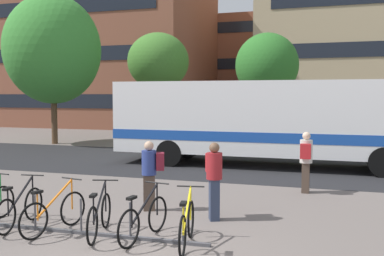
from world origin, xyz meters
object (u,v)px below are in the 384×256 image
city_bus (275,119)px  parked_bicycle_yellow_6 (187,225)px  parked_bicycle_black_2 (20,209)px  parked_bicycle_black_4 (100,216)px  parked_bicycle_black_5 (144,219)px  street_tree_3 (53,49)px  commuter_red_pack_0 (306,158)px  parked_bicycle_orange_3 (54,213)px  street_tree_2 (158,62)px  commuter_maroon_pack_1 (151,171)px  street_tree_0 (267,66)px  commuter_red_pack_3 (214,175)px

city_bus → parked_bicycle_yellow_6: size_ratio=7.05×
parked_bicycle_black_2 → parked_bicycle_yellow_6: bearing=-98.7°
parked_bicycle_black_4 → parked_bicycle_black_5: size_ratio=0.98×
parked_bicycle_yellow_6 → street_tree_3: street_tree_3 is taller
city_bus → parked_bicycle_black_2: bearing=-114.3°
commuter_red_pack_0 → parked_bicycle_black_5: bearing=152.2°
parked_bicycle_orange_3 → street_tree_2: street_tree_2 is taller
parked_bicycle_black_4 → commuter_maroon_pack_1: (0.24, 1.99, 0.55)m
commuter_maroon_pack_1 → parked_bicycle_orange_3: bearing=40.0°
parked_bicycle_black_4 → commuter_red_pack_0: size_ratio=1.00×
parked_bicycle_black_4 → street_tree_0: size_ratio=0.27×
parked_bicycle_yellow_6 → street_tree_3: (-11.90, 13.36, 4.79)m
city_bus → parked_bicycle_black_5: bearing=-98.7°
parked_bicycle_black_4 → street_tree_0: (0.95, 17.66, 3.98)m
city_bus → street_tree_2: bearing=133.8°
city_bus → parked_bicycle_yellow_6: (-0.56, -9.19, -1.39)m
parked_bicycle_black_2 → parked_bicycle_black_5: size_ratio=1.00×
parked_bicycle_black_2 → commuter_maroon_pack_1: (2.05, 1.96, 0.55)m
street_tree_0 → street_tree_3: street_tree_3 is taller
street_tree_3 → street_tree_2: bearing=42.8°
parked_bicycle_yellow_6 → commuter_red_pack_3: commuter_red_pack_3 is taller
parked_bicycle_orange_3 → street_tree_3: 16.88m
parked_bicycle_black_4 → parked_bicycle_black_5: bearing=-101.7°
parked_bicycle_yellow_6 → street_tree_0: 18.20m
parked_bicycle_black_4 → commuter_red_pack_0: 6.11m
commuter_red_pack_0 → commuter_red_pack_3: commuter_red_pack_0 is taller
city_bus → street_tree_2: (-7.93, 8.36, 2.95)m
street_tree_2 → parked_bicycle_yellow_6: bearing=-67.2°
parked_bicycle_black_4 → street_tree_0: bearing=-17.5°
parked_bicycle_yellow_6 → parked_bicycle_orange_3: bearing=80.4°
parked_bicycle_black_4 → parked_bicycle_yellow_6: size_ratio=0.98×
parked_bicycle_black_5 → street_tree_0: 18.06m
street_tree_0 → commuter_red_pack_0: bearing=-78.2°
commuter_red_pack_3 → street_tree_3: size_ratio=0.21×
parked_bicycle_black_2 → parked_bicycle_orange_3: (0.86, -0.09, 0.00)m
city_bus → parked_bicycle_orange_3: city_bus is taller
parked_bicycle_black_4 → street_tree_3: 17.38m
commuter_red_pack_0 → street_tree_0: street_tree_0 is taller
city_bus → parked_bicycle_yellow_6: city_bus is taller
city_bus → commuter_maroon_pack_1: 7.47m
parked_bicycle_black_2 → parked_bicycle_black_4: same height
parked_bicycle_black_4 → street_tree_0: street_tree_0 is taller
city_bus → commuter_maroon_pack_1: size_ratio=7.40×
commuter_red_pack_0 → street_tree_3: (-13.75, 8.39, 4.20)m
commuter_red_pack_3 → street_tree_2: size_ratio=0.26×
commuter_maroon_pack_1 → street_tree_3: bearing=-67.2°
parked_bicycle_black_2 → parked_bicycle_black_4: (1.82, -0.03, 0.00)m
street_tree_2 → parked_bicycle_black_2: bearing=-77.8°
parked_bicycle_yellow_6 → street_tree_2: size_ratio=0.26×
parked_bicycle_black_5 → street_tree_2: bearing=28.6°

